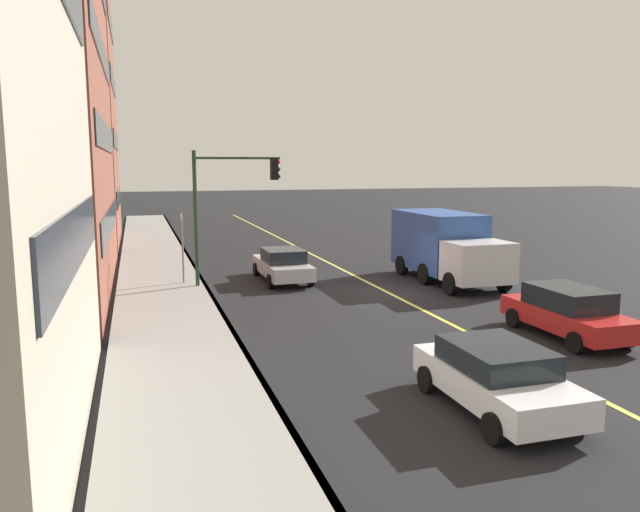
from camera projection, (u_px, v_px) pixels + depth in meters
name	position (u px, v px, depth m)	size (l,w,h in m)	color
ground	(388.00, 293.00, 24.39)	(200.00, 200.00, 0.00)	black
sidewalk_slab	(167.00, 305.00, 21.90)	(80.00, 3.60, 0.15)	gray
curb_edge	(215.00, 302.00, 22.40)	(80.00, 0.16, 0.15)	slate
lane_stripe_center	(388.00, 292.00, 24.39)	(80.00, 0.16, 0.01)	#D8CC4C
building_glass_right	(3.00, 78.00, 37.22)	(11.31, 12.84, 20.70)	brown
car_silver	(283.00, 265.00, 26.74)	(4.66, 1.96, 1.44)	#A8AAB2
car_white	(496.00, 376.00, 12.60)	(4.09, 2.02, 1.40)	silver
car_red	(567.00, 311.00, 18.00)	(4.31, 1.89, 1.50)	red
truck_blue	(445.00, 245.00, 26.64)	(6.74, 2.67, 2.99)	silver
traffic_light_mast	(229.00, 195.00, 24.90)	(0.28, 3.63, 5.65)	#1E3823
street_sign_post	(182.00, 243.00, 25.47)	(0.60, 0.08, 3.14)	slate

